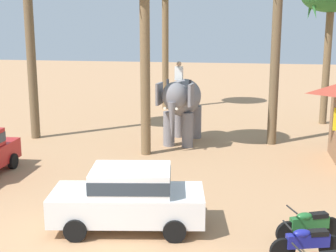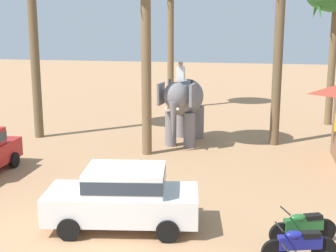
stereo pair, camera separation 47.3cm
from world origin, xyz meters
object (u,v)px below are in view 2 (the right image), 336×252
Objects in this scene: elephant_with_mahout at (184,101)px; motorcycle_mid_row at (299,244)px; motorcycle_fourth_in_row at (303,226)px; car_sedan_foreground at (123,195)px.

motorcycle_mid_row is at bearing -66.16° from elephant_with_mahout.
motorcycle_fourth_in_row is (0.14, 1.05, 0.00)m from motorcycle_mid_row.
motorcycle_mid_row is (4.72, -10.68, -1.53)m from elephant_with_mahout.
car_sedan_foreground is 4.75m from motorcycle_fourth_in_row.
motorcycle_fourth_in_row is (4.73, 0.06, -0.46)m from car_sedan_foreground.
car_sedan_foreground is 9.74m from elephant_with_mahout.
car_sedan_foreground is 1.10× the size of elephant_with_mahout.
car_sedan_foreground reaches higher than motorcycle_fourth_in_row.
elephant_with_mahout reaches higher than motorcycle_mid_row.
car_sedan_foreground is at bearing -179.31° from motorcycle_fourth_in_row.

